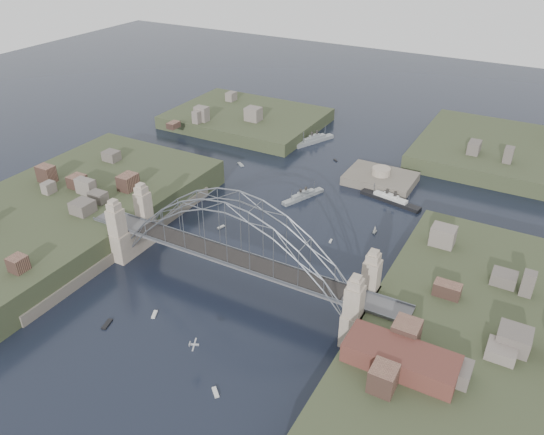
{
  "coord_description": "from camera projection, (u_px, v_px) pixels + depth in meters",
  "views": [
    {
      "loc": [
        57.56,
        -85.53,
        79.87
      ],
      "look_at": [
        0.0,
        18.0,
        10.0
      ],
      "focal_mm": 35.3,
      "sensor_mm": 36.0,
      "label": 1
    }
  ],
  "objects": [
    {
      "name": "small_boat_j",
      "position": [
        107.0,
        324.0,
        117.17
      ],
      "size": [
        1.91,
        3.44,
        0.45
      ],
      "color": "silver",
      "rests_on": "ground"
    },
    {
      "name": "small_boat_a",
      "position": [
        221.0,
        227.0,
        152.23
      ],
      "size": [
        1.44,
        2.48,
        0.45
      ],
      "color": "silver",
      "rests_on": "ground"
    },
    {
      "name": "small_boat_e",
      "position": [
        241.0,
        165.0,
        188.64
      ],
      "size": [
        3.6,
        2.99,
        0.45
      ],
      "color": "silver",
      "rests_on": "ground"
    },
    {
      "name": "fort_island",
      "position": [
        380.0,
        184.0,
        176.9
      ],
      "size": [
        22.0,
        16.0,
        9.4
      ],
      "color": "#5C5449",
      "rests_on": "ground"
    },
    {
      "name": "bridge",
      "position": [
        234.0,
        244.0,
        122.8
      ],
      "size": [
        84.0,
        13.8,
        24.6
      ],
      "color": "#555457",
      "rests_on": "ground"
    },
    {
      "name": "aeroplane",
      "position": [
        193.0,
        344.0,
        104.79
      ],
      "size": [
        2.05,
        3.45,
        0.53
      ],
      "color": "#ABADB2"
    },
    {
      "name": "wharf_shed",
      "position": [
        401.0,
        358.0,
        95.02
      ],
      "size": [
        20.0,
        8.0,
        4.0
      ],
      "primitive_type": "cube",
      "color": "#592D26",
      "rests_on": "shore_east"
    },
    {
      "name": "naval_cruiser_far",
      "position": [
        314.0,
        140.0,
        205.91
      ],
      "size": [
        9.67,
        17.49,
        6.09
      ],
      "color": "gray",
      "rests_on": "ground"
    },
    {
      "name": "small_boat_f",
      "position": [
        311.0,
        190.0,
        171.35
      ],
      "size": [
        1.2,
        1.35,
        1.43
      ],
      "color": "silver",
      "rests_on": "ground"
    },
    {
      "name": "ground",
      "position": [
        236.0,
        286.0,
        129.06
      ],
      "size": [
        500.0,
        500.0,
        0.0
      ],
      "primitive_type": "plane",
      "color": "black",
      "rests_on": "ground"
    },
    {
      "name": "headland_nw",
      "position": [
        247.0,
        123.0,
        223.34
      ],
      "size": [
        60.0,
        45.0,
        9.0
      ],
      "primitive_type": "cube",
      "color": "#323A22",
      "rests_on": "ground"
    },
    {
      "name": "small_boat_b",
      "position": [
        331.0,
        241.0,
        145.94
      ],
      "size": [
        0.8,
        1.77,
        0.45
      ],
      "color": "silver",
      "rests_on": "ground"
    },
    {
      "name": "shore_east",
      "position": [
        484.0,
        366.0,
        104.07
      ],
      "size": [
        50.5,
        90.0,
        12.0
      ],
      "color": "#323A22",
      "rests_on": "ground"
    },
    {
      "name": "naval_cruiser_near",
      "position": [
        303.0,
        196.0,
        167.14
      ],
      "size": [
        7.88,
        15.38,
        4.73
      ],
      "color": "gray",
      "rests_on": "ground"
    },
    {
      "name": "ocean_liner",
      "position": [
        390.0,
        200.0,
        165.08
      ],
      "size": [
        20.13,
        6.59,
        4.91
      ],
      "color": "black",
      "rests_on": "ground"
    },
    {
      "name": "small_boat_h",
      "position": [
        335.0,
        160.0,
        191.81
      ],
      "size": [
        1.96,
        1.83,
        0.45
      ],
      "color": "silver",
      "rests_on": "ground"
    },
    {
      "name": "small_boat_c",
      "position": [
        154.0,
        314.0,
        119.94
      ],
      "size": [
        1.82,
        2.67,
        0.45
      ],
      "color": "silver",
      "rests_on": "ground"
    },
    {
      "name": "small_boat_d",
      "position": [
        375.0,
        230.0,
        149.56
      ],
      "size": [
        1.03,
        2.07,
        2.38
      ],
      "color": "silver",
      "rests_on": "ground"
    },
    {
      "name": "headland_ne",
      "position": [
        519.0,
        160.0,
        190.56
      ],
      "size": [
        70.0,
        55.0,
        9.5
      ],
      "primitive_type": "cube",
      "color": "#323A22",
      "rests_on": "ground"
    },
    {
      "name": "shore_west",
      "position": [
        66.0,
        220.0,
        152.05
      ],
      "size": [
        50.5,
        90.0,
        12.0
      ],
      "color": "#323A22",
      "rests_on": "ground"
    },
    {
      "name": "small_boat_i",
      "position": [
        392.0,
        282.0,
        128.87
      ],
      "size": [
        2.39,
        1.8,
        2.38
      ],
      "color": "silver",
      "rests_on": "ground"
    },
    {
      "name": "small_boat_g",
      "position": [
        215.0,
        392.0,
        100.85
      ],
      "size": [
        2.45,
        2.29,
        0.45
      ],
      "color": "silver",
      "rests_on": "ground"
    }
  ]
}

